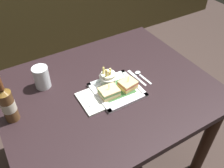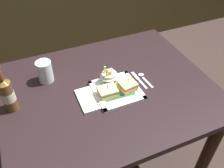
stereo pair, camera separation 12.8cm
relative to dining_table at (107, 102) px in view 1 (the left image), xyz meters
name	(u,v)px [view 1 (the left image)]	position (x,y,z in m)	size (l,w,h in m)	color
ground_plane	(108,159)	(0.00, 0.00, -0.61)	(6.00, 6.00, 0.00)	#382B26
dining_table	(107,102)	(0.00, 0.00, 0.00)	(1.14, 0.92, 0.72)	black
square_plate	(117,90)	(0.03, -0.05, 0.12)	(0.24, 0.24, 0.02)	white
sandwich_half_left	(109,92)	(-0.03, -0.06, 0.15)	(0.10, 0.08, 0.08)	#DEBF82
sandwich_half_right	(128,85)	(0.09, -0.06, 0.14)	(0.10, 0.09, 0.08)	#D3B18D
fries_cup	(108,77)	(0.02, 0.02, 0.17)	(0.10, 0.10, 0.11)	silver
beer_bottle	(7,104)	(-0.49, 0.05, 0.21)	(0.07, 0.07, 0.27)	brown
water_glass	(42,78)	(-0.29, 0.20, 0.17)	(0.08, 0.08, 0.12)	silver
folded_napkin	(89,102)	(-0.13, -0.05, 0.12)	(0.09, 0.18, 0.01)	silver
fork	(86,98)	(-0.14, -0.02, 0.12)	(0.03, 0.14, 0.00)	silver
knife	(136,77)	(0.19, -0.01, 0.11)	(0.02, 0.16, 0.00)	silver
spoon	(140,74)	(0.22, 0.00, 0.12)	(0.04, 0.13, 0.01)	silver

